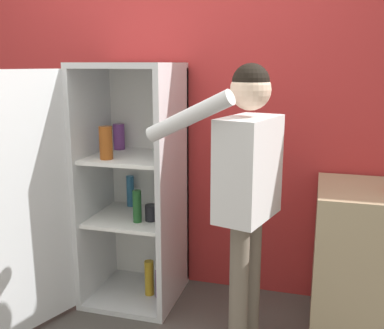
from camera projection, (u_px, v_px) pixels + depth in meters
wall_back at (171, 108)px, 3.13m from camera, size 7.00×0.06×2.55m
refrigerator at (114, 188)px, 2.91m from camera, size 0.85×1.15×1.58m
person at (247, 174)px, 2.38m from camera, size 0.70×0.53×1.58m
counter at (382, 263)px, 2.60m from camera, size 0.76×0.63×0.89m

